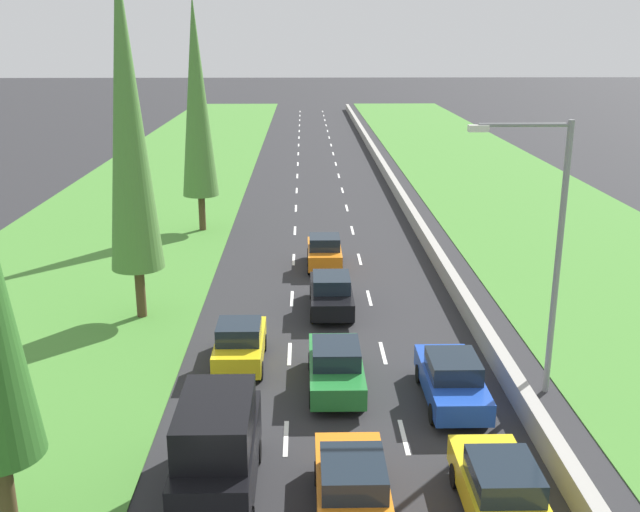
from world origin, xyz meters
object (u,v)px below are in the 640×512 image
orange_hatchback_centre_lane (324,252)px  poplar_tree_second (127,117)px  yellow_sedan_right_lane (501,492)px  street_light_mast (549,241)px  black_sedan_centre_lane (331,293)px  poplar_tree_third (197,98)px  yellow_hatchback_left_lane (240,344)px  black_van_left_lane (218,449)px  green_sedan_centre_lane (336,366)px  orange_sedan_centre_lane (352,489)px  blue_sedan_right_lane (452,379)px

orange_hatchback_centre_lane → poplar_tree_second: bearing=-139.6°
yellow_sedan_right_lane → orange_hatchback_centre_lane: orange_hatchback_centre_lane is taller
street_light_mast → black_sedan_centre_lane: bearing=130.6°
poplar_tree_third → street_light_mast: (13.88, -21.42, -2.66)m
yellow_hatchback_left_lane → poplar_tree_second: poplar_tree_second is taller
yellow_sedan_right_lane → black_van_left_lane: bearing=170.8°
green_sedan_centre_lane → poplar_tree_second: (-7.91, 6.72, 7.54)m
black_sedan_centre_lane → orange_sedan_centre_lane: bearing=-90.0°
orange_sedan_centre_lane → blue_sedan_right_lane: 6.89m
orange_sedan_centre_lane → street_light_mast: size_ratio=0.50×
orange_hatchback_centre_lane → poplar_tree_third: poplar_tree_third is taller
blue_sedan_right_lane → poplar_tree_second: (-11.60, 7.78, 7.54)m
orange_sedan_centre_lane → yellow_hatchback_left_lane: 9.49m
green_sedan_centre_lane → poplar_tree_second: bearing=139.6°
orange_sedan_centre_lane → yellow_sedan_right_lane: (3.61, -0.19, 0.00)m
blue_sedan_right_lane → poplar_tree_second: 15.87m
green_sedan_centre_lane → poplar_tree_second: poplar_tree_second is taller
blue_sedan_right_lane → street_light_mast: size_ratio=0.50×
yellow_hatchback_left_lane → blue_sedan_right_lane: size_ratio=0.87×
street_light_mast → yellow_sedan_right_lane: bearing=-113.5°
orange_hatchback_centre_lane → street_light_mast: street_light_mast is taller
black_van_left_lane → green_sedan_centre_lane: bearing=61.6°
green_sedan_centre_lane → poplar_tree_third: (-7.22, 21.04, 7.08)m
black_sedan_centre_lane → orange_hatchback_centre_lane: size_ratio=1.15×
green_sedan_centre_lane → orange_hatchback_centre_lane: (-0.02, 13.45, 0.02)m
orange_sedan_centre_lane → blue_sedan_right_lane: bearing=58.7°
green_sedan_centre_lane → orange_hatchback_centre_lane: orange_hatchback_centre_lane is taller
poplar_tree_third → orange_sedan_centre_lane: bearing=-75.3°
black_van_left_lane → street_light_mast: street_light_mast is taller
green_sedan_centre_lane → orange_hatchback_centre_lane: size_ratio=1.15×
black_van_left_lane → green_sedan_centre_lane: black_van_left_lane is taller
green_sedan_centre_lane → black_sedan_centre_lane: (0.11, 7.26, 0.00)m
green_sedan_centre_lane → street_light_mast: 8.01m
blue_sedan_right_lane → orange_hatchback_centre_lane: size_ratio=1.15×
orange_sedan_centre_lane → poplar_tree_second: size_ratio=0.31×
green_sedan_centre_lane → poplar_tree_second: size_ratio=0.31×
orange_sedan_centre_lane → black_van_left_lane: bearing=164.4°
orange_hatchback_centre_lane → poplar_tree_third: (-7.20, 7.60, 7.06)m
orange_hatchback_centre_lane → orange_sedan_centre_lane: bearing=-89.6°
black_sedan_centre_lane → blue_sedan_right_lane: same height
yellow_sedan_right_lane → black_sedan_centre_lane: bearing=104.1°
blue_sedan_right_lane → orange_hatchback_centre_lane: bearing=104.3°
yellow_sedan_right_lane → street_light_mast: size_ratio=0.50×
green_sedan_centre_lane → yellow_hatchback_left_lane: bearing=150.7°
poplar_tree_third → blue_sedan_right_lane: bearing=-63.7°
green_sedan_centre_lane → blue_sedan_right_lane: (3.69, -1.06, 0.00)m
yellow_hatchback_left_lane → black_sedan_centre_lane: yellow_hatchback_left_lane is taller
yellow_hatchback_left_lane → poplar_tree_third: (-3.86, 19.16, 7.06)m
black_van_left_lane → poplar_tree_second: size_ratio=0.34×
black_van_left_lane → orange_hatchback_centre_lane: 19.73m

